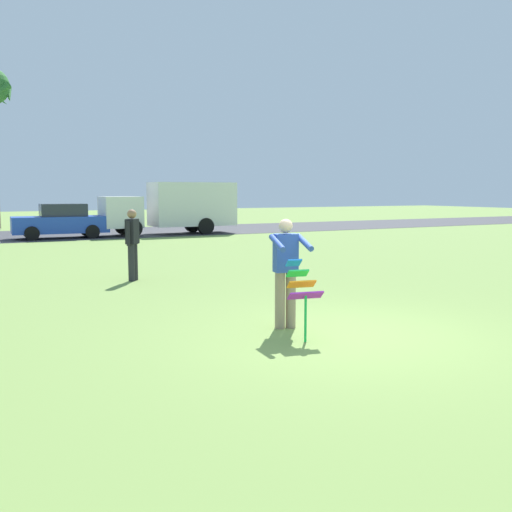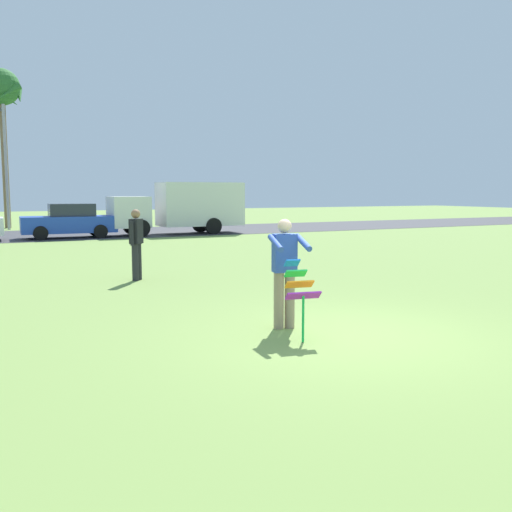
% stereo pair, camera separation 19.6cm
% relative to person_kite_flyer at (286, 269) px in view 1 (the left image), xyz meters
% --- Properties ---
extents(ground_plane, '(120.00, 120.00, 0.00)m').
position_rel_person_kite_flyer_xyz_m(ground_plane, '(0.62, -0.79, -0.95)').
color(ground_plane, olive).
extents(road_strip, '(120.00, 8.00, 0.01)m').
position_rel_person_kite_flyer_xyz_m(road_strip, '(0.62, 22.15, -0.95)').
color(road_strip, '#38383D').
rests_on(road_strip, ground).
extents(person_kite_flyer, '(0.64, 0.72, 1.73)m').
position_rel_person_kite_flyer_xyz_m(person_kite_flyer, '(0.00, 0.00, 0.00)').
color(person_kite_flyer, gray).
rests_on(person_kite_flyer, ground).
extents(kite_held, '(0.53, 0.69, 1.15)m').
position_rel_person_kite_flyer_xyz_m(kite_held, '(-0.14, -0.68, -0.17)').
color(kite_held, blue).
rests_on(kite_held, ground).
extents(parked_car_blue, '(4.25, 1.94, 1.60)m').
position_rel_person_kite_flyer_xyz_m(parked_car_blue, '(-0.39, 19.74, -0.18)').
color(parked_car_blue, '#2347B7').
rests_on(parked_car_blue, ground).
extents(parked_truck_white_box, '(6.70, 2.12, 2.62)m').
position_rel_person_kite_flyer_xyz_m(parked_truck_white_box, '(5.26, 19.75, 0.46)').
color(parked_truck_white_box, silver).
rests_on(parked_truck_white_box, ground).
extents(person_walker_near, '(0.40, 0.47, 1.73)m').
position_rel_person_kite_flyer_xyz_m(person_walker_near, '(-0.83, 5.88, -0.02)').
color(person_walker_near, '#26262B').
rests_on(person_walker_near, ground).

